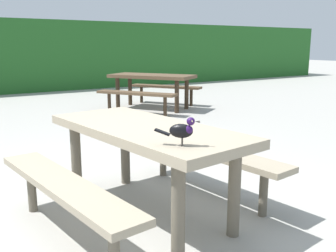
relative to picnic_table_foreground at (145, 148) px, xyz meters
name	(u,v)px	position (x,y,z in m)	size (l,w,h in m)	color
ground_plane	(101,217)	(-0.34, 0.14, -0.56)	(60.00, 60.00, 0.00)	#A3A099
picnic_table_foreground	(145,148)	(0.00, 0.00, 0.00)	(1.87, 1.90, 0.74)	gray
bird_grackle	(183,130)	(-0.11, -0.67, 0.29)	(0.22, 0.22, 0.18)	black
picnic_table_mid_left	(152,83)	(2.73, 4.54, 0.00)	(2.34, 2.35, 0.74)	brown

